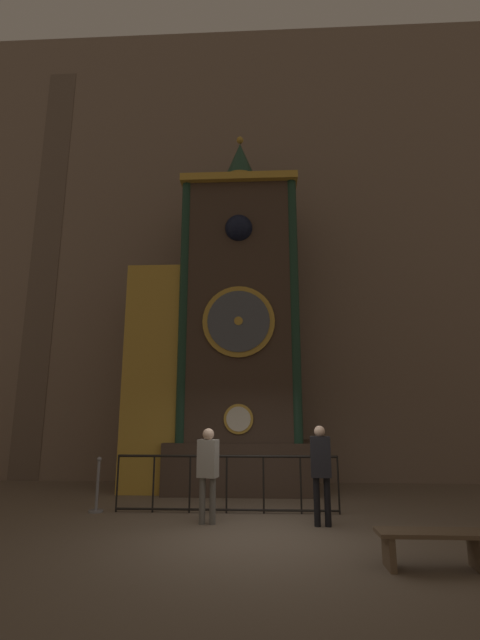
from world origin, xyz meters
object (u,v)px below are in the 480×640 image
object	(u,v)px
visitor_near	(208,466)
visitor_bench	(432,542)
visitor_far	(321,465)
stanchion_post	(97,494)
clock_tower	(223,335)

from	to	relation	value
visitor_near	visitor_bench	xyz separation A→B (m)	(3.04, -2.01, -0.64)
visitor_far	stanchion_post	distance (m)	4.36
clock_tower	stanchion_post	bearing A→B (deg)	-135.10
clock_tower	visitor_near	world-z (taller)	clock_tower
stanchion_post	visitor_far	bearing A→B (deg)	-11.59
visitor_far	stanchion_post	xyz separation A→B (m)	(-4.23, 0.87, -0.65)
stanchion_post	visitor_bench	world-z (taller)	stanchion_post
clock_tower	visitor_far	bearing A→B (deg)	-57.41
clock_tower	visitor_near	size ratio (longest dim) A/B	6.03
visitor_far	stanchion_post	size ratio (longest dim) A/B	1.62
visitor_far	visitor_bench	world-z (taller)	visitor_far
clock_tower	visitor_bench	xyz separation A→B (m)	(3.06, -5.05, -3.54)
visitor_near	visitor_far	xyz separation A→B (m)	(1.97, -0.05, 0.03)
visitor_far	visitor_bench	xyz separation A→B (m)	(1.07, -1.95, -0.67)
stanchion_post	clock_tower	bearing A→B (deg)	44.90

